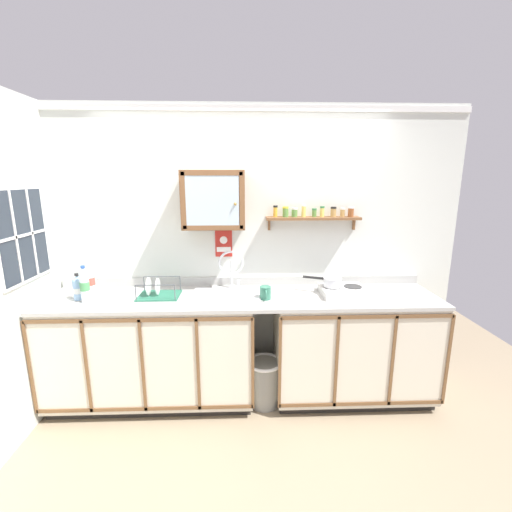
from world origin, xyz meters
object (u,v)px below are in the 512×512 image
bottle_opaque_white_2 (90,281)px  hot_plate_stove (343,291)px  wall_cabinet (214,200)px  sink (227,295)px  bottle_water_blue_1 (78,288)px  bottle_water_clear_0 (85,285)px  dish_rack (158,293)px  saucepan (332,282)px  warning_sign (224,244)px  mug (265,293)px  trash_bin (264,381)px

bottle_opaque_white_2 → hot_plate_stove: bearing=-1.4°
bottle_opaque_white_2 → wall_cabinet: wall_cabinet is taller
sink → bottle_water_blue_1: bearing=-176.7°
bottle_opaque_white_2 → wall_cabinet: size_ratio=0.54×
bottle_water_clear_0 → dish_rack: 0.57m
bottle_opaque_white_2 → wall_cabinet: 1.24m
saucepan → warning_sign: bearing=163.5°
sink → wall_cabinet: (-0.11, 0.13, 0.80)m
bottle_water_clear_0 → dish_rack: size_ratio=0.89×
bottle_water_clear_0 → mug: bearing=0.6°
dish_rack → trash_bin: size_ratio=0.84×
saucepan → dish_rack: size_ratio=0.94×
hot_plate_stove → dish_rack: (-1.57, 0.02, -0.00)m
bottle_water_clear_0 → bottle_water_blue_1: (-0.09, 0.07, -0.04)m
wall_cabinet → trash_bin: 1.62m
sink → trash_bin: 0.82m
trash_bin → sink: bearing=156.7°
bottle_water_clear_0 → trash_bin: bottle_water_clear_0 is taller
bottle_water_clear_0 → mug: bottle_water_clear_0 is taller
wall_cabinet → trash_bin: wall_cabinet is taller
hot_plate_stove → trash_bin: size_ratio=0.92×
bottle_water_clear_0 → bottle_water_blue_1: 0.12m
bottle_water_blue_1 → warning_sign: (1.17, 0.34, 0.30)m
bottle_opaque_white_2 → dish_rack: (0.57, -0.03, -0.10)m
hot_plate_stove → bottle_water_clear_0: size_ratio=1.24×
warning_sign → bottle_water_clear_0: bearing=-159.5°
bottle_opaque_white_2 → dish_rack: bearing=-3.5°
bottle_water_clear_0 → sink: bearing=7.1°
saucepan → bottle_water_clear_0: 2.02m
dish_rack → warning_sign: warning_sign is taller
hot_plate_stove → bottle_water_clear_0: (-2.11, -0.10, 0.11)m
mug → saucepan: bearing=11.2°
hot_plate_stove → saucepan: 0.13m
warning_sign → sink: bearing=-82.0°
hot_plate_stove → warning_sign: bearing=163.5°
bottle_opaque_white_2 → mug: (1.47, -0.14, -0.08)m
warning_sign → trash_bin: warning_sign is taller
bottle_opaque_white_2 → mug: 1.47m
hot_plate_stove → mug: bearing=-172.7°
sink → mug: (0.32, -0.12, 0.06)m
dish_rack → warning_sign: 0.72m
warning_sign → hot_plate_stove: bearing=-16.5°
bottle_opaque_white_2 → warning_sign: bearing=12.8°
saucepan → dish_rack: (-1.47, -0.01, -0.08)m
dish_rack → wall_cabinet: bearing=18.1°
sink → trash_bin: (0.31, -0.14, -0.75)m
trash_bin → bottle_water_blue_1: bearing=177.5°
mug → wall_cabinet: (-0.42, 0.26, 0.74)m
bottle_opaque_white_2 → mug: bearing=-5.3°
dish_rack → mug: (0.90, -0.10, 0.02)m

